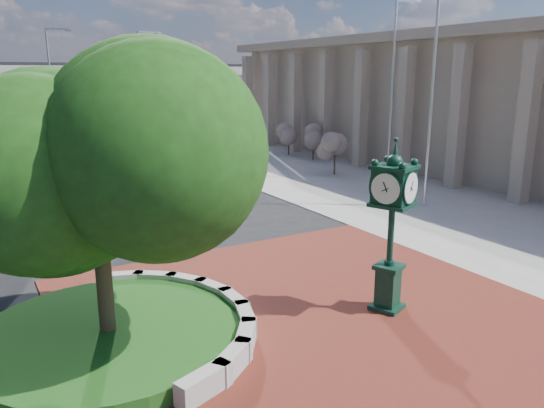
{
  "coord_description": "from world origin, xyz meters",
  "views": [
    {
      "loc": [
        -7.36,
        -11.53,
        6.12
      ],
      "look_at": [
        0.25,
        1.5,
        2.39
      ],
      "focal_mm": 35.0,
      "sensor_mm": 36.0,
      "label": 1
    }
  ],
  "objects_px": {
    "flagpole_b": "(393,77)",
    "flagpole_a": "(433,80)",
    "street_lamp_far": "(53,76)",
    "street_lamp_near": "(144,84)",
    "parked_car": "(59,134)",
    "post_clock": "(392,220)"
  },
  "relations": [
    {
      "from": "post_clock",
      "to": "street_lamp_far",
      "type": "bearing_deg",
      "value": 91.85
    },
    {
      "from": "post_clock",
      "to": "street_lamp_far",
      "type": "height_order",
      "value": "street_lamp_far"
    },
    {
      "from": "parked_car",
      "to": "street_lamp_near",
      "type": "distance_m",
      "value": 14.19
    },
    {
      "from": "parked_car",
      "to": "street_lamp_far",
      "type": "bearing_deg",
      "value": 86.94
    },
    {
      "from": "flagpole_b",
      "to": "flagpole_a",
      "type": "bearing_deg",
      "value": -117.94
    },
    {
      "from": "parked_car",
      "to": "street_lamp_far",
      "type": "height_order",
      "value": "street_lamp_far"
    },
    {
      "from": "flagpole_a",
      "to": "street_lamp_far",
      "type": "xyz_separation_m",
      "value": [
        -10.63,
        35.65,
        0.06
      ]
    },
    {
      "from": "parked_car",
      "to": "flagpole_b",
      "type": "bearing_deg",
      "value": -67.7
    },
    {
      "from": "flagpole_a",
      "to": "flagpole_b",
      "type": "distance_m",
      "value": 6.87
    },
    {
      "from": "parked_car",
      "to": "street_lamp_far",
      "type": "xyz_separation_m",
      "value": [
        -0.0,
        0.51,
        5.22
      ]
    },
    {
      "from": "parked_car",
      "to": "street_lamp_near",
      "type": "xyz_separation_m",
      "value": [
        4.33,
        -12.68,
        4.67
      ]
    },
    {
      "from": "flagpole_a",
      "to": "street_lamp_far",
      "type": "height_order",
      "value": "flagpole_a"
    },
    {
      "from": "post_clock",
      "to": "street_lamp_near",
      "type": "bearing_deg",
      "value": 84.42
    },
    {
      "from": "parked_car",
      "to": "flagpole_a",
      "type": "xyz_separation_m",
      "value": [
        10.63,
        -35.14,
        5.16
      ]
    },
    {
      "from": "street_lamp_far",
      "to": "street_lamp_near",
      "type": "bearing_deg",
      "value": -71.8
    },
    {
      "from": "post_clock",
      "to": "street_lamp_far",
      "type": "relative_size",
      "value": 0.45
    },
    {
      "from": "flagpole_a",
      "to": "post_clock",
      "type": "bearing_deg",
      "value": -140.5
    },
    {
      "from": "street_lamp_far",
      "to": "flagpole_b",
      "type": "bearing_deg",
      "value": -64.91
    },
    {
      "from": "parked_car",
      "to": "flagpole_b",
      "type": "height_order",
      "value": "flagpole_b"
    },
    {
      "from": "flagpole_a",
      "to": "flagpole_b",
      "type": "height_order",
      "value": "flagpole_b"
    },
    {
      "from": "flagpole_a",
      "to": "street_lamp_near",
      "type": "height_order",
      "value": "flagpole_a"
    },
    {
      "from": "street_lamp_near",
      "to": "parked_car",
      "type": "bearing_deg",
      "value": 108.88
    }
  ]
}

